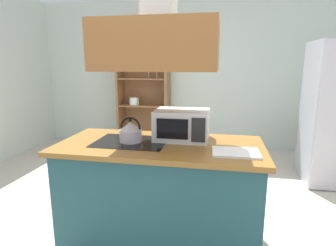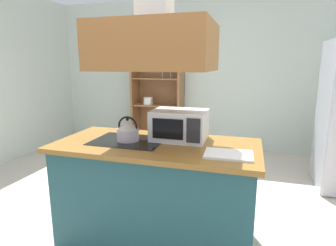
{
  "view_description": "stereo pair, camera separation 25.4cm",
  "coord_description": "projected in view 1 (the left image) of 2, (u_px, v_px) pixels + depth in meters",
  "views": [
    {
      "loc": [
        0.47,
        -2.18,
        1.54
      ],
      "look_at": [
        -0.01,
        0.32,
        1.0
      ],
      "focal_mm": 29.52,
      "sensor_mm": 36.0,
      "label": 1
    },
    {
      "loc": [
        0.72,
        -2.12,
        1.54
      ],
      "look_at": [
        -0.01,
        0.32,
        1.0
      ],
      "focal_mm": 29.52,
      "sensor_mm": 36.0,
      "label": 2
    }
  ],
  "objects": [
    {
      "name": "ground_plane",
      "position": [
        162.0,
        238.0,
        2.5
      ],
      "size": [
        7.8,
        7.8,
        0.0
      ],
      "primitive_type": "plane",
      "color": "beige"
    },
    {
      "name": "wall_back",
      "position": [
        196.0,
        75.0,
        5.1
      ],
      "size": [
        6.0,
        0.12,
        2.7
      ],
      "primitive_type": "cube",
      "color": "silver",
      "rests_on": "ground"
    },
    {
      "name": "kitchen_island",
      "position": [
        160.0,
        193.0,
        2.38
      ],
      "size": [
        1.69,
        0.81,
        0.9
      ],
      "color": "#1F4A50",
      "rests_on": "ground"
    },
    {
      "name": "range_hood",
      "position": [
        159.0,
        33.0,
        2.1
      ],
      "size": [
        0.9,
        0.7,
        1.21
      ],
      "color": "brown"
    },
    {
      "name": "dish_cabinet",
      "position": [
        144.0,
        100.0,
        5.16
      ],
      "size": [
        0.94,
        0.4,
        1.97
      ],
      "color": "#915F38",
      "rests_on": "ground"
    },
    {
      "name": "kettle",
      "position": [
        131.0,
        132.0,
        2.32
      ],
      "size": [
        0.19,
        0.19,
        0.21
      ],
      "color": "#BDB3BF",
      "rests_on": "kitchen_island"
    },
    {
      "name": "cutting_board",
      "position": [
        236.0,
        153.0,
        2.02
      ],
      "size": [
        0.35,
        0.25,
        0.02
      ],
      "primitive_type": "cube",
      "rotation": [
        0.0,
        0.0,
        0.04
      ],
      "color": "white",
      "rests_on": "kitchen_island"
    },
    {
      "name": "microwave",
      "position": [
        182.0,
        125.0,
        2.39
      ],
      "size": [
        0.46,
        0.35,
        0.26
      ],
      "color": "silver",
      "rests_on": "kitchen_island"
    }
  ]
}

